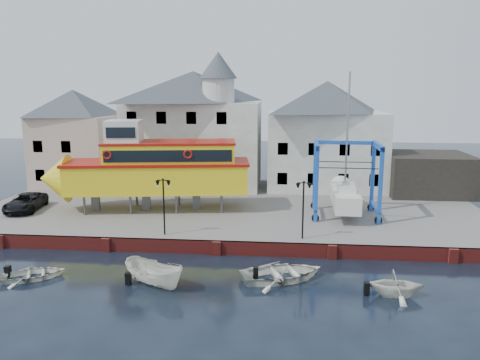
{
  "coord_description": "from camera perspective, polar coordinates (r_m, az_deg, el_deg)",
  "views": [
    {
      "loc": [
        4.51,
        -30.9,
        11.65
      ],
      "look_at": [
        1.0,
        7.0,
        4.0
      ],
      "focal_mm": 35.0,
      "sensor_mm": 36.0,
      "label": 1
    }
  ],
  "objects": [
    {
      "name": "motorboat_a",
      "position": [
        28.99,
        -10.37,
        -12.53
      ],
      "size": [
        4.65,
        3.61,
        1.7
      ],
      "primitive_type": "imported",
      "rotation": [
        0.0,
        0.0,
        1.06
      ],
      "color": "silver",
      "rests_on": "ground"
    },
    {
      "name": "quay_wall",
      "position": [
        33.26,
        -2.84,
        -8.24
      ],
      "size": [
        44.0,
        0.47,
        1.0
      ],
      "color": "maroon",
      "rests_on": "ground"
    },
    {
      "name": "building_pink",
      "position": [
        54.11,
        -19.4,
        4.89
      ],
      "size": [
        8.0,
        7.0,
        10.3
      ],
      "color": "#C2A293",
      "rests_on": "hardstanding"
    },
    {
      "name": "motorboat_d",
      "position": [
        32.16,
        -23.91,
        -10.9
      ],
      "size": [
        4.52,
        4.02,
        0.77
      ],
      "primitive_type": "imported",
      "rotation": [
        0.0,
        0.0,
        2.01
      ],
      "color": "silver",
      "rests_on": "ground"
    },
    {
      "name": "building_white_main",
      "position": [
        50.36,
        -5.5,
        6.41
      ],
      "size": [
        14.0,
        8.3,
        14.0
      ],
      "color": "beige",
      "rests_on": "hardstanding"
    },
    {
      "name": "motorboat_b",
      "position": [
        29.47,
        5.1,
        -11.97
      ],
      "size": [
        6.11,
        5.24,
        1.07
      ],
      "primitive_type": "imported",
      "rotation": [
        0.0,
        0.0,
        1.92
      ],
      "color": "silver",
      "rests_on": "ground"
    },
    {
      "name": "hardstanding",
      "position": [
        43.6,
        -0.83,
        -3.46
      ],
      "size": [
        44.0,
        22.0,
        1.0
      ],
      "primitive_type": "cube",
      "color": "#665F5A",
      "rests_on": "ground"
    },
    {
      "name": "tour_boat",
      "position": [
        41.28,
        -11.44,
        1.43
      ],
      "size": [
        18.39,
        6.75,
        7.82
      ],
      "rotation": [
        0.0,
        0.0,
        0.14
      ],
      "color": "#59595E",
      "rests_on": "hardstanding"
    },
    {
      "name": "travel_lift",
      "position": [
        40.38,
        12.61,
        -1.31
      ],
      "size": [
        5.66,
        7.88,
        11.81
      ],
      "rotation": [
        0.0,
        0.0,
        -0.03
      ],
      "color": "#1439AC",
      "rests_on": "hardstanding"
    },
    {
      "name": "van",
      "position": [
        44.89,
        -24.69,
        -2.47
      ],
      "size": [
        3.09,
        5.5,
        1.45
      ],
      "primitive_type": "imported",
      "rotation": [
        0.0,
        0.0,
        0.14
      ],
      "color": "black",
      "rests_on": "hardstanding"
    },
    {
      "name": "shed_dark",
      "position": [
        50.79,
        21.78,
        0.74
      ],
      "size": [
        8.0,
        7.0,
        4.0
      ],
      "primitive_type": "cube",
      "color": "black",
      "rests_on": "hardstanding"
    },
    {
      "name": "motorboat_c",
      "position": [
        28.64,
        18.38,
        -13.26
      ],
      "size": [
        3.17,
        2.75,
        1.64
      ],
      "primitive_type": "imported",
      "rotation": [
        0.0,
        0.0,
        1.55
      ],
      "color": "silver",
      "rests_on": "ground"
    },
    {
      "name": "lamp_post_right",
      "position": [
        33.0,
        7.74,
        -1.84
      ],
      "size": [
        1.12,
        0.32,
        4.2
      ],
      "color": "black",
      "rests_on": "hardstanding"
    },
    {
      "name": "lamp_post_left",
      "position": [
        34.04,
        -9.32,
        -1.48
      ],
      "size": [
        1.12,
        0.32,
        4.2
      ],
      "color": "black",
      "rests_on": "hardstanding"
    },
    {
      "name": "building_white_right",
      "position": [
        50.36,
        10.42,
        5.42
      ],
      "size": [
        12.0,
        8.0,
        11.2
      ],
      "color": "beige",
      "rests_on": "hardstanding"
    },
    {
      "name": "ground",
      "position": [
        33.33,
        -2.86,
        -9.11
      ],
      "size": [
        140.0,
        140.0,
        0.0
      ],
      "primitive_type": "plane",
      "color": "black",
      "rests_on": "ground"
    }
  ]
}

